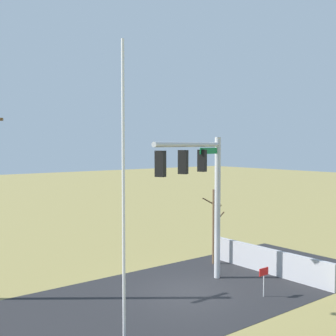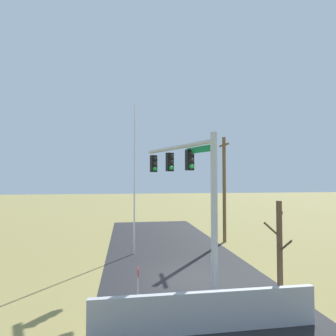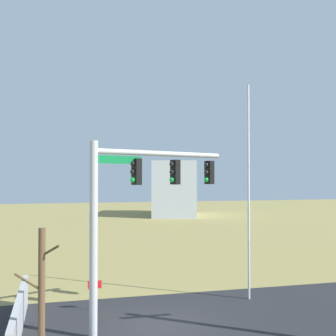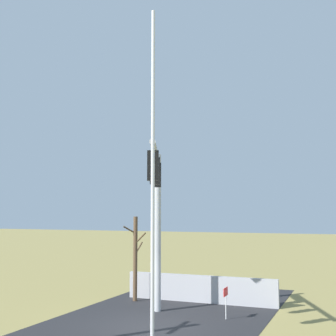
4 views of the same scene
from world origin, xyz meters
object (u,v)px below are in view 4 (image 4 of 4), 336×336
at_px(bare_tree, 135,257).
at_px(open_sign, 226,296).
at_px(flagpole, 153,187).
at_px(signal_mast, 157,199).

bearing_deg(bare_tree, open_sign, -111.67).
bearing_deg(bare_tree, flagpole, -150.95).
height_order(flagpole, open_sign, flagpole).
bearing_deg(open_sign, flagpole, 179.45).
bearing_deg(flagpole, open_sign, -0.55).
height_order(flagpole, bare_tree, flagpole).
bearing_deg(signal_mast, open_sign, -63.08).
height_order(signal_mast, flagpole, flagpole).
height_order(bare_tree, open_sign, bare_tree).
relative_size(bare_tree, open_sign, 3.26).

